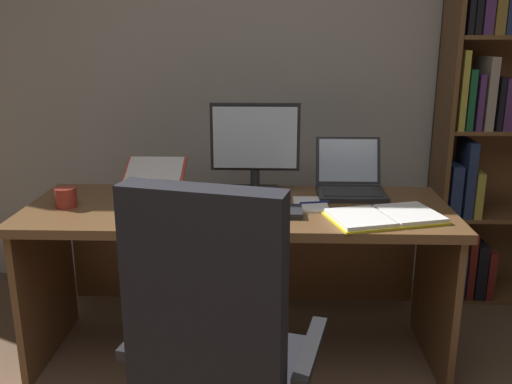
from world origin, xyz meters
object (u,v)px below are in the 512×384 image
Objects in this scene: desk at (239,242)px; pen at (315,202)px; open_binder at (385,216)px; coffee_mug at (66,197)px; office_chair at (218,367)px; monitor at (255,149)px; computer_mouse at (182,209)px; bookshelf at (506,132)px; notepad at (311,204)px; reading_stand_with_book at (154,175)px; keyboard at (252,211)px; laptop at (350,182)px.

pen reaches higher than desk.
coffee_mug reaches higher than open_binder.
monitor reaches higher than office_chair.
coffee_mug is at bearing -176.96° from pen.
monitor is 4.11× the size of computer_mouse.
bookshelf is 9.32× the size of notepad.
reading_stand_with_book is at bearing 161.64° from pen.
notepad is at bearing -18.81° from reading_stand_with_book.
computer_mouse is at bearing -153.63° from bookshelf.
reading_stand_with_book reaches higher than open_binder.
notepad is at bearing 13.50° from computer_mouse.
bookshelf is at bearing 30.88° from open_binder.
keyboard reaches higher than notepad.
pen is (0.27, -0.20, -0.20)m from monitor.
open_binder is (0.55, -0.38, -0.20)m from monitor.
monitor is at bearing 129.06° from open_binder.
pen reaches higher than notepad.
monitor is 0.52m from reading_stand_with_book.
laptop reaches higher than keyboard.
office_chair reaches higher than coffee_mug.
computer_mouse is (-0.30, 0.00, 0.01)m from keyboard.
open_binder reaches higher than desk.
monitor is 0.84× the size of open_binder.
pen is at bearing -18.36° from reading_stand_with_book.
computer_mouse is at bearing 121.04° from office_chair.
pen is 1.47× the size of coffee_mug.
pen is (0.36, 0.82, 0.30)m from office_chair.
computer_mouse is 0.20× the size of open_binder.
office_chair is 10.41× the size of computer_mouse.
reading_stand_with_book is (-1.86, -0.43, -0.15)m from bookshelf.
desk is 0.41m from pen.
keyboard is at bearing 158.61° from open_binder.
open_binder is (0.62, -0.24, 0.21)m from desk.
keyboard is 0.29m from notepad.
office_chair is 0.79m from computer_mouse.
monitor reaches higher than desk.
computer_mouse reaches higher than pen.
pen is (0.34, -0.06, 0.21)m from desk.
coffee_mug is (-1.28, -0.27, -0.01)m from laptop.
bookshelf is 2.15m from office_chair.
notepad is 0.02m from pen.
open_binder is (-0.81, -0.87, -0.20)m from bookshelf.
desk is 0.54m from reading_stand_with_book.
keyboard reaches higher than desk.
desk is at bearing -116.74° from monitor.
laptop reaches higher than pen.
office_chair is (-0.01, -0.88, -0.09)m from desk.
keyboard is (0.08, 0.69, 0.30)m from office_chair.
notepad is 1.08m from coffee_mug.
open_binder reaches higher than notepad.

